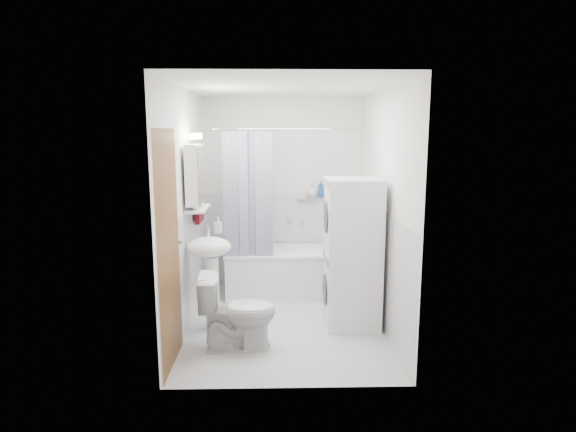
{
  "coord_description": "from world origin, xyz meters",
  "views": [
    {
      "loc": [
        -0.09,
        -4.76,
        1.97
      ],
      "look_at": [
        0.03,
        0.15,
        1.11
      ],
      "focal_mm": 30.0,
      "sensor_mm": 36.0,
      "label": 1
    }
  ],
  "objects_px": {
    "bathtub": "(286,270)",
    "washer_dryer": "(352,253)",
    "sink": "(210,261)",
    "toilet": "(238,312)"
  },
  "relations": [
    {
      "from": "sink",
      "to": "toilet",
      "type": "height_order",
      "value": "sink"
    },
    {
      "from": "bathtub",
      "to": "washer_dryer",
      "type": "distance_m",
      "value": 1.24
    },
    {
      "from": "bathtub",
      "to": "washer_dryer",
      "type": "xyz_separation_m",
      "value": [
        0.65,
        -0.96,
        0.45
      ]
    },
    {
      "from": "washer_dryer",
      "to": "toilet",
      "type": "bearing_deg",
      "value": -154.88
    },
    {
      "from": "sink",
      "to": "washer_dryer",
      "type": "relative_size",
      "value": 0.69
    },
    {
      "from": "washer_dryer",
      "to": "toilet",
      "type": "height_order",
      "value": "washer_dryer"
    },
    {
      "from": "bathtub",
      "to": "sink",
      "type": "xyz_separation_m",
      "value": [
        -0.78,
        -1.04,
        0.4
      ]
    },
    {
      "from": "bathtub",
      "to": "toilet",
      "type": "height_order",
      "value": "toilet"
    },
    {
      "from": "sink",
      "to": "toilet",
      "type": "bearing_deg",
      "value": -55.93
    },
    {
      "from": "toilet",
      "to": "bathtub",
      "type": "bearing_deg",
      "value": -21.62
    }
  ]
}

